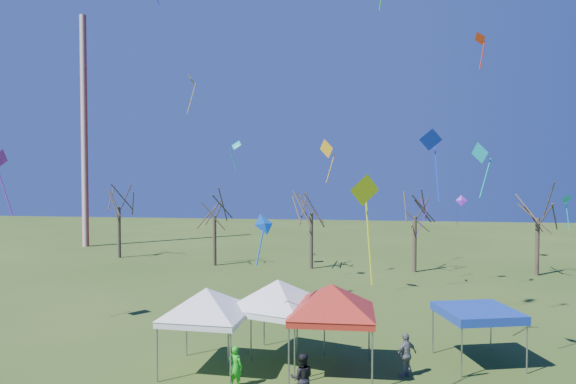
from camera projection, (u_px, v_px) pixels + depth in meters
The scene contains 24 objects.
radio_mast at pixel (84, 132), 55.53m from camera, with size 0.70×0.70×25.00m, color silver.
tree_0 at pixel (119, 189), 48.19m from camera, with size 3.83×3.83×8.44m.
tree_1 at pixel (214, 198), 44.10m from camera, with size 3.42×3.42×7.54m.
tree_2 at pixel (311, 193), 42.64m from camera, with size 3.71×3.71×8.18m.
tree_3 at pixel (415, 197), 41.14m from camera, with size 3.59×3.59×7.91m.
tree_4 at pixel (538, 198), 39.79m from camera, with size 3.58×3.58×7.89m.
tent_white_west at pixel (206, 293), 20.47m from camera, with size 4.38×4.38×3.87m.
tent_white_mid at pixel (278, 285), 21.48m from camera, with size 4.32×4.32×4.01m.
tent_red at pixel (332, 290), 20.29m from camera, with size 4.64×4.64×4.09m.
tent_blue at pixel (478, 313), 21.33m from camera, with size 3.59×3.59×2.29m.
person_grey at pixel (406, 355), 19.95m from camera, with size 1.00×0.42×1.71m, color slate.
person_green at pixel (235, 366), 18.95m from camera, with size 0.56×0.37×1.54m, color green.
person_dark at pixel (302, 378), 17.71m from camera, with size 0.83×0.64×1.70m, color black.
kite_19 at pixel (461, 201), 36.74m from camera, with size 0.84×0.57×2.18m.
kite_22 at pixel (422, 203), 35.20m from camera, with size 0.85×0.85×2.71m.
kite_12 at pixel (566, 200), 39.12m from camera, with size 1.02×0.85×2.80m.
kite_18 at pixel (480, 39), 25.26m from camera, with size 0.76×0.86×1.89m.
kite_1 at pixel (264, 225), 19.42m from camera, with size 0.95×0.98×1.99m.
kite_5 at pixel (364, 192), 16.73m from camera, with size 1.15×0.92×3.67m.
kite_17 at pixel (431, 141), 22.03m from camera, with size 1.12×0.73×3.17m.
kite_13 at pixel (236, 145), 41.39m from camera, with size 1.23×1.10×2.53m.
kite_27 at pixel (481, 154), 20.15m from camera, with size 0.78×0.91×2.20m.
kite_11 at pixel (327, 149), 31.98m from camera, with size 1.17×1.17×2.74m.
kite_2 at pixel (192, 80), 43.04m from camera, with size 1.03×1.54×3.52m.
Camera 1 is at (1.69, -18.08, 7.89)m, focal length 32.00 mm.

